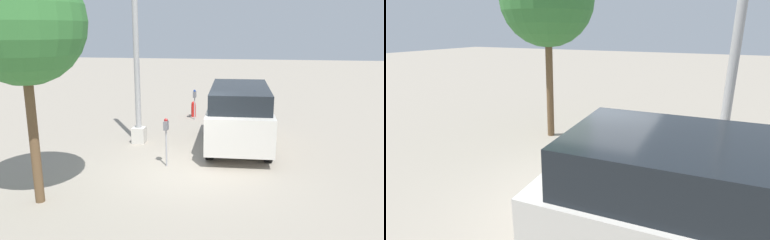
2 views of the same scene
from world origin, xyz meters
The scene contains 4 objects.
ground_plane centered at (0.00, 0.00, 0.00)m, with size 80.00×80.00×0.00m, color gray.
parking_meter_near centered at (0.26, 0.51, 1.06)m, with size 0.21×0.13×1.43m.
lamp_post centered at (2.39, 1.96, 2.54)m, with size 0.44×0.44×6.66m.
parked_van centered at (2.49, -1.50, 1.13)m, with size 4.67×2.16×2.07m.
Camera 2 is at (2.10, -4.86, 3.23)m, focal length 28.00 mm.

